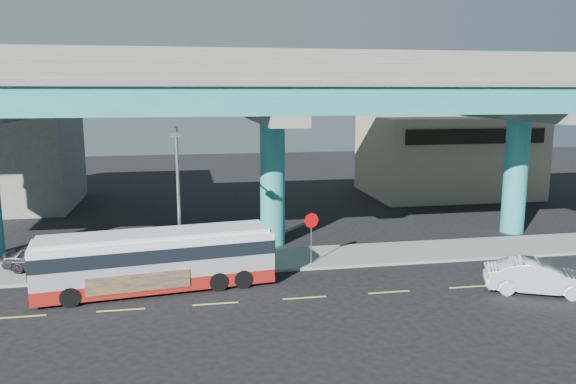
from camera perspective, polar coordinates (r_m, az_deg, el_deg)
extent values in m
plane|color=black|center=(26.02, 1.56, -10.47)|extent=(120.00, 120.00, 0.00)
cube|color=gray|center=(31.11, -0.55, -6.82)|extent=(70.00, 4.00, 0.15)
cube|color=#D8C64C|center=(26.17, -25.52, -11.37)|extent=(2.00, 0.12, 0.01)
cube|color=#D8C64C|center=(25.40, -16.61, -11.42)|extent=(2.00, 0.12, 0.01)
cube|color=#D8C64C|center=(25.26, -7.38, -11.19)|extent=(2.00, 0.12, 0.01)
cube|color=#D8C64C|center=(25.74, 1.70, -10.69)|extent=(2.00, 0.12, 0.01)
cube|color=#D8C64C|center=(26.82, 10.22, -9.97)|extent=(2.00, 0.12, 0.01)
cube|color=#D8C64C|center=(28.42, 17.89, -9.15)|extent=(2.00, 0.12, 0.01)
cube|color=#D8C64C|center=(30.47, 24.61, -8.28)|extent=(2.00, 0.12, 0.01)
cylinder|color=#227283|center=(33.65, -1.58, 0.82)|extent=(1.50, 1.50, 7.40)
cube|color=gray|center=(33.23, -1.61, 7.64)|extent=(2.00, 12.00, 0.60)
cube|color=gray|center=(36.66, -2.47, 9.28)|extent=(1.80, 5.00, 1.20)
cylinder|color=#227283|center=(39.38, 22.10, 1.45)|extent=(1.50, 1.50, 7.40)
cube|color=gray|center=(39.02, 22.49, 7.26)|extent=(2.00, 12.00, 0.60)
cube|color=gray|center=(41.98, 19.98, 8.80)|extent=(1.80, 5.00, 1.20)
cube|color=#227283|center=(29.75, -0.58, 9.27)|extent=(52.00, 5.00, 1.40)
cube|color=gray|center=(29.75, -0.58, 10.91)|extent=(52.00, 5.40, 0.30)
cube|color=gray|center=(27.30, 0.33, 12.13)|extent=(52.00, 0.25, 0.80)
cube|color=gray|center=(32.22, -1.36, 11.83)|extent=(52.00, 0.25, 0.80)
cube|color=#227283|center=(36.67, -2.49, 11.32)|extent=(52.00, 5.00, 1.40)
cube|color=gray|center=(36.69, -2.50, 12.64)|extent=(52.00, 5.40, 0.30)
cube|color=gray|center=(34.25, -1.91, 13.74)|extent=(52.00, 0.25, 0.80)
cube|color=gray|center=(39.19, -3.02, 13.29)|extent=(52.00, 0.25, 0.80)
cube|color=tan|center=(52.49, 15.78, 3.60)|extent=(14.00, 10.00, 7.00)
cube|color=black|center=(47.80, 18.59, 5.38)|extent=(12.00, 0.25, 1.20)
cube|color=maroon|center=(27.26, -13.11, -8.66)|extent=(10.99, 3.70, 0.63)
cube|color=#ADAEB2|center=(26.96, -13.19, -6.67)|extent=(10.99, 3.70, 1.35)
cube|color=black|center=(26.84, -13.23, -5.75)|extent=(11.06, 3.76, 0.63)
cube|color=silver|center=(26.71, -13.28, -4.73)|extent=(10.99, 3.70, 0.36)
cube|color=silver|center=(26.64, -13.30, -4.17)|extent=(10.57, 3.40, 0.18)
cube|color=black|center=(27.80, -2.00, -5.21)|extent=(0.33, 2.03, 1.08)
cube|color=black|center=(27.02, -24.80, -6.62)|extent=(0.33, 2.03, 1.08)
cube|color=#191353|center=(26.00, -14.90, -8.90)|extent=(4.46, 0.65, 0.81)
cylinder|color=black|center=(26.29, -21.24, -9.92)|extent=(0.93, 0.39, 0.90)
cylinder|color=black|center=(28.24, -21.03, -8.51)|extent=(0.93, 0.39, 0.90)
cylinder|color=black|center=(26.64, -7.05, -9.01)|extent=(0.93, 0.39, 0.90)
cylinder|color=black|center=(28.57, -7.85, -7.70)|extent=(0.93, 0.39, 0.90)
cylinder|color=black|center=(26.86, -4.57, -8.80)|extent=(0.93, 0.39, 0.90)
cylinder|color=black|center=(28.78, -5.54, -7.51)|extent=(0.93, 0.39, 0.90)
imported|color=silver|center=(28.50, 24.04, -7.88)|extent=(5.07, 5.86, 1.54)
imported|color=#2A292E|center=(31.39, -23.47, -6.11)|extent=(3.38, 4.67, 1.34)
cylinder|color=gray|center=(28.32, -11.05, -0.87)|extent=(0.16, 0.16, 7.37)
cylinder|color=gray|center=(26.88, -11.33, 6.03)|extent=(0.12, 1.99, 0.12)
cube|color=gray|center=(25.89, -11.35, 5.77)|extent=(0.50, 0.70, 0.18)
cylinder|color=gray|center=(29.77, 2.37, -5.05)|extent=(0.06, 0.06, 2.40)
cylinder|color=#B20A0A|center=(29.46, 2.40, -2.91)|extent=(0.82, 0.21, 0.83)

